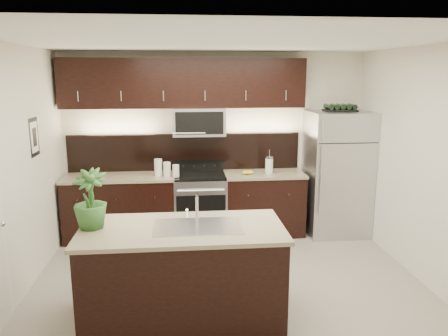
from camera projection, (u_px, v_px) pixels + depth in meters
name	position (u px, v px, depth m)	size (l,w,h in m)	color
ground	(229.00, 287.00, 4.98)	(4.50, 4.50, 0.00)	gray
room_walls	(219.00, 141.00, 4.58)	(4.52, 4.02, 2.71)	beige
counter_run	(186.00, 205.00, 6.48)	(3.51, 0.65, 0.94)	black
upper_fixtures	(186.00, 91.00, 6.28)	(3.49, 0.40, 1.66)	black
island	(183.00, 272.00, 4.28)	(1.96, 0.96, 0.94)	black
sink_faucet	(198.00, 225.00, 4.20)	(0.84, 0.50, 0.28)	silver
refrigerator	(337.00, 173.00, 6.54)	(0.89, 0.80, 1.85)	#B2B2B7
wine_rack	(340.00, 108.00, 6.34)	(0.46, 0.28, 0.11)	black
plant	(90.00, 199.00, 4.11)	(0.32, 0.32, 0.57)	#2D5E25
canisters	(165.00, 169.00, 6.25)	(0.36, 0.19, 0.25)	silver
french_press	(269.00, 165.00, 6.43)	(0.12, 0.12, 0.34)	silver
bananas	(244.00, 172.00, 6.38)	(0.18, 0.14, 0.06)	gold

